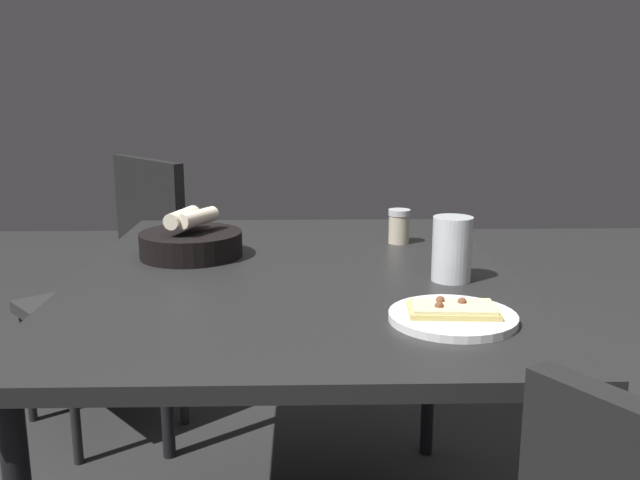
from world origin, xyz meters
The scene contains 6 objects.
dining_table centered at (0.00, 0.00, 0.69)m, with size 0.94×1.18×0.75m.
pizza_plate centered at (0.28, -0.33, 0.76)m, with size 0.22×0.22×0.04m.
bread_basket centered at (-0.25, 0.14, 0.79)m, with size 0.24×0.24×0.11m.
beer_glass centered at (0.33, -0.08, 0.81)m, with size 0.08×0.08×0.13m.
pepper_shaker centered at (0.27, 0.27, 0.79)m, with size 0.06×0.06×0.09m.
chair_near centered at (-0.60, 0.82, 0.51)m, with size 0.62×0.62×0.90m.
Camera 1 is at (0.02, -1.46, 1.15)m, focal length 38.58 mm.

